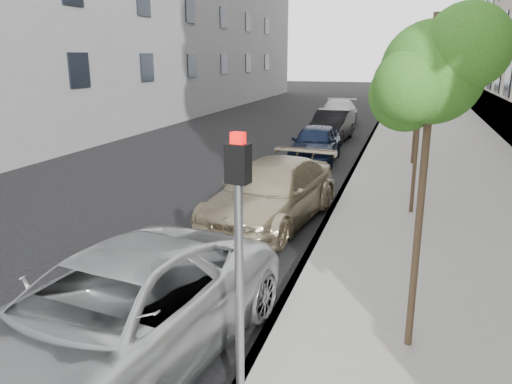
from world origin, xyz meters
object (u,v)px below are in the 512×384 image
at_px(sedan_rear, 338,113).
at_px(minivan, 112,317).
at_px(tree_mid, 424,75).
at_px(signal_pole, 239,242).
at_px(suv, 271,193).
at_px(tree_far, 421,57).
at_px(tree_near, 435,73).
at_px(sedan_blue, 315,143).
at_px(sedan_black, 332,126).

bearing_deg(sedan_rear, minivan, -90.33).
xyz_separation_m(tree_mid, minivan, (-3.77, -8.09, -2.85)).
height_order(signal_pole, minivan, signal_pole).
bearing_deg(suv, minivan, -84.73).
distance_m(tree_far, suv, 9.29).
height_order(tree_far, signal_pole, tree_far).
xyz_separation_m(tree_near, sedan_rear, (-4.39, 23.63, -3.12)).
bearing_deg(tree_mid, minivan, -114.97).
bearing_deg(sedan_rear, sedan_blue, -88.37).
height_order(tree_mid, tree_far, tree_far).
distance_m(signal_pole, sedan_blue, 14.91).
xyz_separation_m(tree_far, sedan_rear, (-4.39, 10.63, -3.31)).
height_order(minivan, sedan_blue, minivan).
distance_m(tree_near, tree_mid, 6.51).
bearing_deg(suv, sedan_blue, 100.75).
distance_m(tree_near, sedan_black, 18.79).
relative_size(suv, sedan_rear, 1.00).
xyz_separation_m(signal_pole, sedan_black, (-1.98, 19.92, -1.39)).
height_order(tree_far, sedan_rear, tree_far).
bearing_deg(sedan_black, signal_pole, -80.98).
bearing_deg(suv, sedan_black, 100.40).
bearing_deg(tree_far, sedan_blue, -178.72).
bearing_deg(suv, tree_near, -47.45).
height_order(tree_far, suv, tree_far).
height_order(tree_far, minivan, tree_far).
bearing_deg(sedan_blue, signal_pole, -84.62).
bearing_deg(tree_near, tree_mid, 90.00).
bearing_deg(tree_far, tree_mid, -90.00).
height_order(minivan, sedan_black, minivan).
distance_m(tree_mid, minivan, 9.36).
relative_size(signal_pole, sedan_blue, 0.74).
bearing_deg(tree_far, minivan, -104.48).
distance_m(tree_near, sedan_blue, 13.82).
bearing_deg(sedan_rear, tree_far, -69.31).
height_order(tree_near, suv, tree_near).
bearing_deg(signal_pole, tree_near, 51.73).
height_order(suv, sedan_rear, suv).
height_order(tree_near, sedan_black, tree_near).
relative_size(minivan, suv, 1.07).
bearing_deg(tree_far, tree_near, -90.00).
bearing_deg(suv, tree_far, 75.10).
distance_m(tree_mid, sedan_blue, 7.98).
xyz_separation_m(tree_mid, tree_far, (0.00, 6.50, 0.44)).
xyz_separation_m(minivan, suv, (0.35, 6.60, -0.02)).
distance_m(suv, sedan_black, 13.10).
distance_m(sedan_black, sedan_rear, 5.55).
xyz_separation_m(tree_near, minivan, (-3.77, -1.59, -3.10)).
height_order(signal_pole, sedan_blue, signal_pole).
xyz_separation_m(sedan_blue, sedan_rear, (-0.63, 10.72, 0.04)).
bearing_deg(tree_far, signal_pole, -97.41).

